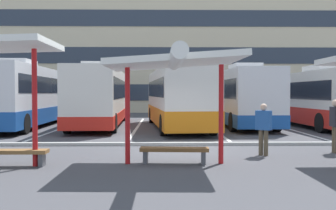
# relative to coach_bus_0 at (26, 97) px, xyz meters

# --- Properties ---
(ground_plane) EXTENTS (160.00, 160.00, 0.00)m
(ground_plane) POSITION_rel_coach_bus_0_xyz_m (8.60, -9.34, -1.75)
(ground_plane) COLOR #47474C
(terminal_building) EXTENTS (43.17, 14.07, 17.60)m
(terminal_building) POSITION_rel_coach_bus_0_xyz_m (8.64, 22.98, 5.68)
(terminal_building) COLOR beige
(terminal_building) RESTS_ON ground
(coach_bus_0) EXTENTS (3.01, 11.65, 3.79)m
(coach_bus_0) POSITION_rel_coach_bus_0_xyz_m (0.00, 0.00, 0.00)
(coach_bus_0) COLOR silver
(coach_bus_0) RESTS_ON ground
(coach_bus_1) EXTENTS (2.93, 11.70, 3.68)m
(coach_bus_1) POSITION_rel_coach_bus_0_xyz_m (4.25, 0.48, -0.02)
(coach_bus_1) COLOR silver
(coach_bus_1) RESTS_ON ground
(coach_bus_2) EXTENTS (3.61, 11.27, 3.60)m
(coach_bus_2) POSITION_rel_coach_bus_0_xyz_m (8.78, -0.95, -0.11)
(coach_bus_2) COLOR silver
(coach_bus_2) RESTS_ON ground
(coach_bus_3) EXTENTS (2.73, 10.22, 3.61)m
(coach_bus_3) POSITION_rel_coach_bus_0_xyz_m (12.60, 0.33, -0.07)
(coach_bus_3) COLOR silver
(coach_bus_3) RESTS_ON ground
(coach_bus_4) EXTENTS (3.08, 10.59, 3.51)m
(coach_bus_4) POSITION_rel_coach_bus_0_xyz_m (16.85, -0.07, -0.15)
(coach_bus_4) COLOR silver
(coach_bus_4) RESTS_ON ground
(lane_stripe_1) EXTENTS (0.16, 14.00, 0.01)m
(lane_stripe_1) POSITION_rel_coach_bus_0_xyz_m (2.31, -0.10, -1.75)
(lane_stripe_1) COLOR white
(lane_stripe_1) RESTS_ON ground
(lane_stripe_2) EXTENTS (0.16, 14.00, 0.01)m
(lane_stripe_2) POSITION_rel_coach_bus_0_xyz_m (6.50, -0.10, -1.75)
(lane_stripe_2) COLOR white
(lane_stripe_2) RESTS_ON ground
(lane_stripe_3) EXTENTS (0.16, 14.00, 0.01)m
(lane_stripe_3) POSITION_rel_coach_bus_0_xyz_m (10.70, -0.10, -1.75)
(lane_stripe_3) COLOR white
(lane_stripe_3) RESTS_ON ground
(lane_stripe_4) EXTENTS (0.16, 14.00, 0.01)m
(lane_stripe_4) POSITION_rel_coach_bus_0_xyz_m (14.90, -0.10, -1.75)
(lane_stripe_4) COLOR white
(lane_stripe_4) RESTS_ON ground
(bench_1) EXTENTS (1.95, 0.44, 0.45)m
(bench_1) POSITION_rel_coach_bus_0_xyz_m (3.84, -12.27, -1.41)
(bench_1) COLOR brown
(bench_1) RESTS_ON ground
(waiting_shelter_1) EXTENTS (3.62, 4.75, 3.05)m
(waiting_shelter_1) POSITION_rel_coach_bus_0_xyz_m (8.25, -12.22, 1.03)
(waiting_shelter_1) COLOR red
(waiting_shelter_1) RESTS_ON ground
(bench_2) EXTENTS (1.94, 0.54, 0.45)m
(bench_2) POSITION_rel_coach_bus_0_xyz_m (8.25, -11.93, -1.41)
(bench_2) COLOR brown
(bench_2) RESTS_ON ground
(platform_kerb) EXTENTS (44.00, 0.24, 0.12)m
(platform_kerb) POSITION_rel_coach_bus_0_xyz_m (8.60, -8.21, -1.69)
(platform_kerb) COLOR #ADADA8
(platform_kerb) RESTS_ON ground
(waiting_passenger_0) EXTENTS (0.26, 0.53, 1.76)m
(waiting_passenger_0) POSITION_rel_coach_bus_0_xyz_m (13.63, -10.10, -0.72)
(waiting_passenger_0) COLOR brown
(waiting_passenger_0) RESTS_ON ground
(waiting_passenger_1) EXTENTS (0.51, 0.46, 1.65)m
(waiting_passenger_1) POSITION_rel_coach_bus_0_xyz_m (11.12, -10.60, -0.81)
(waiting_passenger_1) COLOR brown
(waiting_passenger_1) RESTS_ON ground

